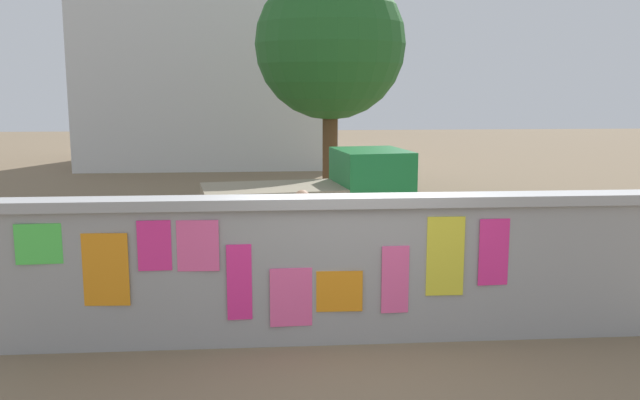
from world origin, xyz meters
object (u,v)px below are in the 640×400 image
at_px(auto_rickshaw_truck, 317,204).
at_px(person_walking, 302,237).
at_px(motorcycle, 550,262).
at_px(bicycle_near, 125,287).
at_px(tree_roadside, 330,45).

relative_size(auto_rickshaw_truck, person_walking, 2.33).
height_order(auto_rickshaw_truck, person_walking, auto_rickshaw_truck).
distance_m(auto_rickshaw_truck, motorcycle, 4.13).
relative_size(bicycle_near, person_walking, 1.05).
bearing_deg(bicycle_near, motorcycle, 4.44).
height_order(auto_rickshaw_truck, bicycle_near, auto_rickshaw_truck).
relative_size(motorcycle, person_walking, 1.17).
distance_m(bicycle_near, person_walking, 2.43).
bearing_deg(motorcycle, auto_rickshaw_truck, 140.92).
bearing_deg(auto_rickshaw_truck, bicycle_near, -132.22).
xyz_separation_m(person_walking, tree_roadside, (1.21, 9.02, 3.02)).
bearing_deg(motorcycle, bicycle_near, -175.56).
height_order(auto_rickshaw_truck, motorcycle, auto_rickshaw_truck).
relative_size(motorcycle, tree_roadside, 0.32).
height_order(person_walking, tree_roadside, tree_roadside).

